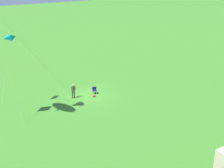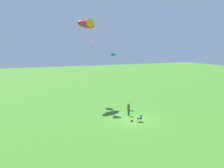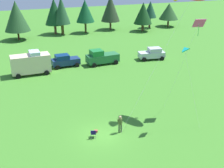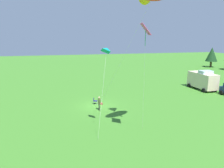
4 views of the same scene
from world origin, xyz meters
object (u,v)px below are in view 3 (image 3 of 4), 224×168
(backpack_on_grass, at_px, (96,131))
(van_camper_beige, at_px, (31,63))
(truck_green_flatbed, at_px, (102,57))
(car_navy_hatch, at_px, (65,61))
(car_silver_compact, at_px, (152,54))
(kite_delta_teal, at_px, (184,49))
(kite_diamond_rainbow, at_px, (199,25))
(person_kite_flyer, at_px, (120,123))
(folding_chair, at_px, (93,133))

(backpack_on_grass, bearing_deg, van_camper_beige, 102.93)
(backpack_on_grass, distance_m, truck_green_flatbed, 20.57)
(van_camper_beige, distance_m, car_navy_hatch, 5.50)
(backpack_on_grass, relative_size, van_camper_beige, 0.06)
(backpack_on_grass, bearing_deg, car_silver_compact, 51.71)
(car_navy_hatch, xyz_separation_m, truck_green_flatbed, (5.64, -0.69, 0.15))
(backpack_on_grass, relative_size, kite_delta_teal, 0.04)
(kite_diamond_rainbow, bearing_deg, van_camper_beige, 132.07)
(van_camper_beige, distance_m, kite_diamond_rainbow, 24.22)
(backpack_on_grass, height_order, van_camper_beige, van_camper_beige)
(person_kite_flyer, bearing_deg, car_silver_compact, -35.16)
(car_navy_hatch, bearing_deg, person_kite_flyer, 89.55)
(person_kite_flyer, distance_m, van_camper_beige, 20.18)
(person_kite_flyer, relative_size, car_navy_hatch, 0.40)
(car_navy_hatch, height_order, car_silver_compact, same)
(car_navy_hatch, bearing_deg, truck_green_flatbed, 169.15)
(folding_chair, xyz_separation_m, van_camper_beige, (-3.74, 19.25, 1.16))
(folding_chair, relative_size, truck_green_flatbed, 0.16)
(car_navy_hatch, bearing_deg, folding_chair, 82.22)
(backpack_on_grass, height_order, truck_green_flatbed, truck_green_flatbed)
(backpack_on_grass, distance_m, van_camper_beige, 18.93)
(person_kite_flyer, xyz_separation_m, kite_delta_teal, (6.04, -0.31, 6.73))
(car_navy_hatch, bearing_deg, kite_diamond_rainbow, 114.62)
(folding_chair, relative_size, backpack_on_grass, 2.56)
(person_kite_flyer, relative_size, truck_green_flatbed, 0.34)
(folding_chair, bearing_deg, kite_diamond_rainbow, -62.70)
(truck_green_flatbed, xyz_separation_m, kite_diamond_rainbow, (4.58, -18.12, 8.22))
(person_kite_flyer, height_order, van_camper_beige, van_camper_beige)
(car_silver_compact, xyz_separation_m, kite_delta_teal, (-6.91, -20.24, 6.80))
(car_navy_hatch, height_order, kite_delta_teal, kite_delta_teal)
(folding_chair, distance_m, car_silver_compact, 25.43)
(folding_chair, height_order, kite_delta_teal, kite_delta_teal)
(car_silver_compact, bearing_deg, truck_green_flatbed, -174.68)
(folding_chair, bearing_deg, car_navy_hatch, 12.72)
(folding_chair, xyz_separation_m, car_navy_hatch, (1.43, 21.01, 0.46))
(truck_green_flatbed, distance_m, kite_diamond_rainbow, 20.42)
(folding_chair, relative_size, car_silver_compact, 0.19)
(truck_green_flatbed, height_order, kite_diamond_rainbow, kite_diamond_rainbow)
(car_silver_compact, distance_m, kite_delta_teal, 22.44)
(person_kite_flyer, bearing_deg, van_camper_beige, 16.44)
(person_kite_flyer, bearing_deg, folding_chair, 90.62)
(folding_chair, distance_m, van_camper_beige, 19.64)
(person_kite_flyer, xyz_separation_m, car_navy_hatch, (-1.26, 20.88, -0.07))
(backpack_on_grass, xyz_separation_m, car_navy_hatch, (0.95, 20.15, 0.84))
(folding_chair, height_order, van_camper_beige, van_camper_beige)
(van_camper_beige, distance_m, kite_delta_teal, 23.88)
(person_kite_flyer, distance_m, kite_delta_teal, 9.04)
(person_kite_flyer, height_order, car_navy_hatch, car_navy_hatch)
(person_kite_flyer, distance_m, kite_diamond_rainbow, 12.39)
(folding_chair, height_order, truck_green_flatbed, truck_green_flatbed)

